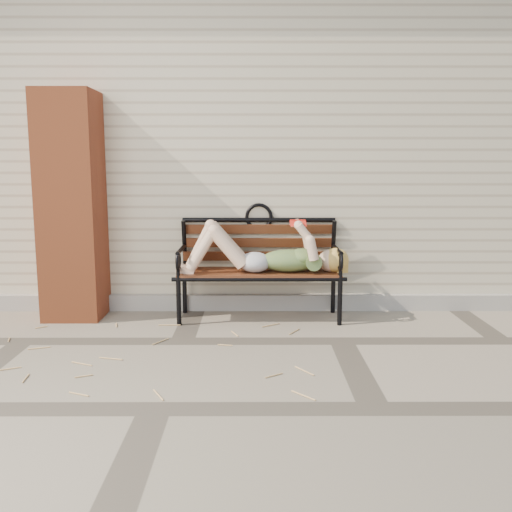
{
  "coord_description": "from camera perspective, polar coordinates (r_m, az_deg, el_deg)",
  "views": [
    {
      "loc": [
        -0.69,
        -4.3,
        1.37
      ],
      "look_at": [
        -0.67,
        0.43,
        0.61
      ],
      "focal_mm": 40.0,
      "sensor_mm": 36.0,
      "label": 1
    }
  ],
  "objects": [
    {
      "name": "ground",
      "position": [
        4.56,
        8.56,
        -8.41
      ],
      "size": [
        80.0,
        80.0,
        0.0
      ],
      "primitive_type": "plane",
      "color": "gray",
      "rests_on": "ground"
    },
    {
      "name": "straw_scatter",
      "position": [
        4.3,
        -17.87,
        -9.79
      ],
      "size": [
        2.92,
        1.81,
        0.01
      ],
      "color": "tan",
      "rests_on": "ground"
    },
    {
      "name": "garden_bench",
      "position": [
        5.12,
        0.31,
        0.17
      ],
      "size": [
        1.57,
        0.62,
        1.02
      ],
      "color": "black",
      "rests_on": "ground"
    },
    {
      "name": "brick_pillar",
      "position": [
        5.31,
        -17.93,
        4.73
      ],
      "size": [
        0.5,
        0.5,
        2.0
      ],
      "primitive_type": "cube",
      "color": "#AF4E27",
      "rests_on": "ground"
    },
    {
      "name": "house_roof",
      "position": [
        7.54,
        5.47,
        22.79
      ],
      "size": [
        8.3,
        4.3,
        0.3
      ],
      "primitive_type": "cube",
      "color": "#483A33",
      "rests_on": "house_wall"
    },
    {
      "name": "house_wall",
      "position": [
        7.33,
        5.27,
        10.15
      ],
      "size": [
        8.0,
        4.0,
        3.0
      ],
      "primitive_type": "cube",
      "color": "beige",
      "rests_on": "ground"
    },
    {
      "name": "foundation_strip",
      "position": [
        5.47,
        7.05,
        -4.6
      ],
      "size": [
        8.0,
        0.1,
        0.15
      ],
      "primitive_type": "cube",
      "color": "#9F9A8F",
      "rests_on": "ground"
    },
    {
      "name": "reading_woman",
      "position": [
        4.99,
        0.47,
        0.34
      ],
      "size": [
        1.48,
        0.34,
        0.47
      ],
      "color": "#0A3F48",
      "rests_on": "ground"
    }
  ]
}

